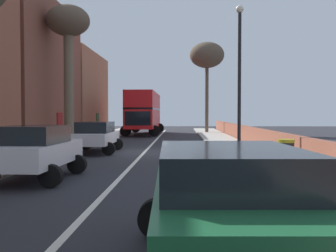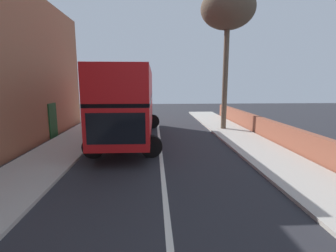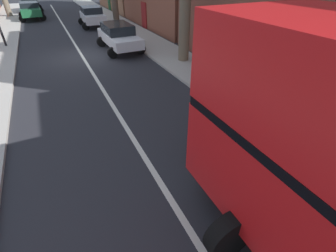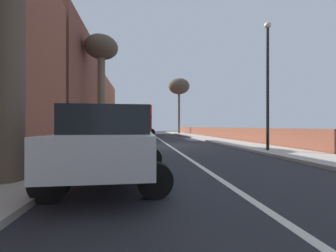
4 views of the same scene
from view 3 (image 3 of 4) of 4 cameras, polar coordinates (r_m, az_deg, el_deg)
ground_plane at (r=16.01m, az=-19.88°, el=15.43°), size 84.00×84.00×0.00m
road_centre_line at (r=16.01m, az=-19.89°, el=15.44°), size 0.16×54.00×0.01m
sidewalk_left at (r=17.22m, az=-3.01°, el=18.70°), size 2.60×60.00×0.12m
parked_car_white_left_0 at (r=24.52m, az=-17.75°, el=24.01°), size 2.48×3.97×1.67m
parked_car_white_left_1 at (r=16.57m, az=-11.78°, el=20.56°), size 2.44×4.52×1.61m
parked_car_green_right_2 at (r=30.73m, az=-30.25°, el=23.06°), size 2.58×4.32×1.61m
parked_car_black_right_3 at (r=36.35m, az=-30.34°, el=24.18°), size 2.59×4.62×1.68m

